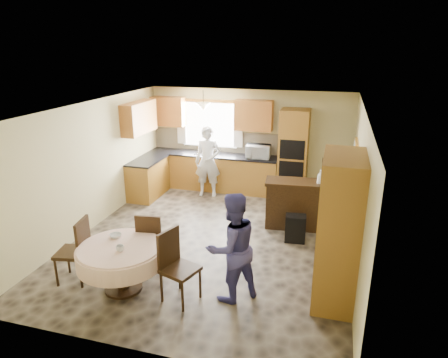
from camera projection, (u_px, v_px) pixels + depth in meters
floor at (213, 240)px, 7.57m from camera, size 5.00×6.00×0.01m
ceiling at (212, 108)px, 6.77m from camera, size 5.00×6.00×0.01m
wall_back at (249, 140)px, 9.90m from camera, size 5.00×0.02×2.50m
wall_front at (132, 260)px, 4.44m from camera, size 5.00×0.02×2.50m
wall_left at (91, 166)px, 7.82m from camera, size 0.02×6.00×2.50m
wall_right at (358, 191)px, 6.52m from camera, size 0.02×6.00×2.50m
window at (210, 125)px, 10.03m from camera, size 1.40×0.03×1.10m
curtain_left at (181, 121)px, 10.16m from camera, size 0.22×0.02×1.15m
curtain_right at (238, 125)px, 9.77m from camera, size 0.22×0.02×1.15m
base_cab_back at (213, 172)px, 10.11m from camera, size 3.30×0.60×0.88m
counter_back at (212, 155)px, 9.96m from camera, size 3.30×0.64×0.04m
base_cab_left at (148, 178)px, 9.64m from camera, size 0.60×1.20×0.88m
counter_left at (147, 160)px, 9.49m from camera, size 0.64×1.20×0.04m
backsplash at (216, 141)px, 10.13m from camera, size 3.30×0.02×0.55m
wall_cab_left at (168, 111)px, 10.07m from camera, size 0.85×0.33×0.72m
wall_cab_right at (254, 115)px, 9.50m from camera, size 0.90×0.33×0.72m
wall_cab_side at (139, 118)px, 9.20m from camera, size 0.33×1.20×0.72m
oven_tower at (293, 154)px, 9.38m from camera, size 0.66×0.62×2.12m
oven_upper at (292, 150)px, 9.03m from camera, size 0.56×0.01×0.45m
oven_lower at (291, 171)px, 9.20m from camera, size 0.56×0.01×0.45m
pendant at (203, 107)px, 9.42m from camera, size 0.36×0.36×0.18m
sideboard at (297, 206)px, 7.98m from camera, size 1.33×0.65×0.92m
space_heater at (295, 228)px, 7.45m from camera, size 0.40×0.30×0.52m
cupboard at (338, 230)px, 5.56m from camera, size 0.56×1.12×2.15m
dining_table at (121, 256)px, 5.88m from camera, size 1.28×1.28×0.72m
chair_left at (77, 247)px, 6.10m from camera, size 0.52×0.52×1.04m
chair_back at (151, 239)px, 6.42m from camera, size 0.49×0.49×1.00m
chair_right at (175, 262)px, 5.67m from camera, size 0.58×0.58×1.06m
framed_picture at (355, 154)px, 7.72m from camera, size 0.06×0.62×0.51m
microwave at (258, 152)px, 9.56m from camera, size 0.60×0.44×0.32m
person_sink at (208, 162)px, 9.54m from camera, size 0.68×0.50×1.70m
person_dining at (232, 247)px, 5.61m from camera, size 1.00×0.99×1.63m
bowl_sideboard at (282, 181)px, 7.91m from camera, size 0.21×0.21×0.05m
bottle_sideboard at (320, 178)px, 7.67m from camera, size 0.16×0.16×0.32m
cup_table at (120, 248)px, 5.68m from camera, size 0.14×0.14×0.09m
bowl_table at (115, 236)px, 6.08m from camera, size 0.24×0.24×0.06m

